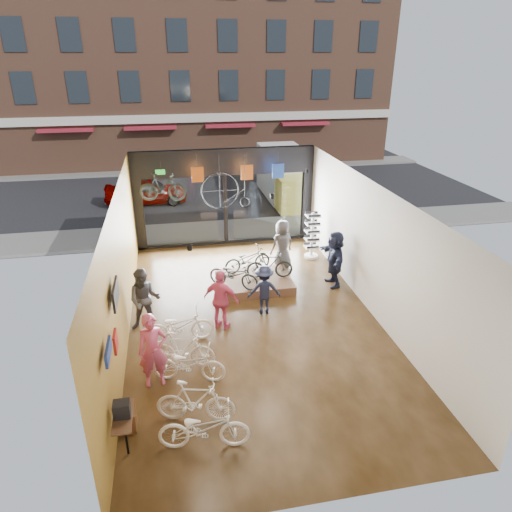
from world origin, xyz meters
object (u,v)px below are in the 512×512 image
object	(u,v)px
box_truck	(289,178)
customer_3	(264,290)
display_bike_right	(247,260)
customer_5	(334,259)
floor_bike_2	(189,364)
street_car	(146,190)
display_bike_mid	(270,265)
floor_bike_3	(182,349)
sunglasses_rack	(312,235)
customer_0	(153,351)
customer_1	(145,300)
floor_bike_4	(179,326)
customer_2	(221,300)
penny_farthing	(228,192)
display_bike_left	(234,275)
customer_4	(282,245)
floor_bike_0	(204,428)
display_platform	(254,282)
floor_bike_1	(196,401)
hung_bike	(162,187)

from	to	relation	value
box_truck	customer_3	world-z (taller)	box_truck
display_bike_right	customer_5	bearing A→B (deg)	-121.50
display_bike_right	floor_bike_2	bearing A→B (deg)	143.01
street_car	display_bike_mid	size ratio (longest dim) A/B	2.68
floor_bike_2	customer_3	size ratio (longest dim) A/B	1.13
floor_bike_3	sunglasses_rack	xyz separation A→B (m)	(5.04, 5.69, 0.41)
display_bike_mid	customer_0	distance (m)	5.62
box_truck	customer_1	size ratio (longest dim) A/B	3.50
street_car	floor_bike_4	world-z (taller)	street_car
box_truck	customer_2	xyz separation A→B (m)	(-4.85, -11.23, -0.36)
penny_farthing	sunglasses_rack	bearing A→B (deg)	-14.83
display_bike_left	customer_0	xyz separation A→B (m)	(-2.41, -3.84, 0.18)
customer_5	customer_1	bearing A→B (deg)	-74.42
display_bike_mid	sunglasses_rack	size ratio (longest dim) A/B	0.86
display_bike_left	customer_4	distance (m)	2.61
floor_bike_0	customer_2	bearing A→B (deg)	-3.74
street_car	display_platform	world-z (taller)	street_car
display_platform	sunglasses_rack	world-z (taller)	sunglasses_rack
floor_bike_2	penny_farthing	size ratio (longest dim) A/B	1.00
display_bike_right	customer_1	distance (m)	4.11
street_car	display_bike_mid	distance (m)	10.87
display_platform	display_bike_right	distance (m)	0.82
penny_farthing	floor_bike_2	bearing A→B (deg)	-105.19
penny_farthing	display_bike_right	bearing A→B (deg)	-81.13
floor_bike_4	customer_3	bearing A→B (deg)	-68.67
display_platform	customer_1	world-z (taller)	customer_1
customer_5	sunglasses_rack	distance (m)	2.27
box_truck	customer_4	distance (m)	8.08
floor_bike_2	display_bike_right	size ratio (longest dim) A/B	1.06
display_platform	display_bike_right	bearing A→B (deg)	102.18
floor_bike_0	display_platform	xyz separation A→B (m)	(2.20, 6.41, -0.32)
customer_2	customer_4	distance (m)	4.33
floor_bike_3	box_truck	bearing A→B (deg)	-10.05
floor_bike_0	display_bike_left	distance (m)	6.12
customer_2	display_bike_right	bearing A→B (deg)	-81.06
floor_bike_0	display_bike_right	bearing A→B (deg)	-8.65
display_bike_left	customer_4	size ratio (longest dim) A/B	0.92
floor_bike_3	display_bike_left	distance (m)	3.75
floor_bike_0	street_car	bearing A→B (deg)	13.13
floor_bike_1	customer_2	bearing A→B (deg)	-1.98
floor_bike_1	sunglasses_rack	xyz separation A→B (m)	(4.85, 7.59, 0.39)
box_truck	customer_3	distance (m)	11.22
floor_bike_4	customer_5	size ratio (longest dim) A/B	0.96
display_bike_right	customer_5	xyz separation A→B (m)	(2.72, -0.94, 0.22)
customer_1	floor_bike_2	bearing A→B (deg)	-62.51
floor_bike_0	penny_farthing	xyz separation A→B (m)	(1.74, 9.12, 2.03)
display_platform	customer_4	bearing A→B (deg)	44.50
street_car	hung_bike	world-z (taller)	hung_bike
customer_0	display_platform	bearing A→B (deg)	47.43
floor_bike_1	hung_bike	world-z (taller)	hung_bike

